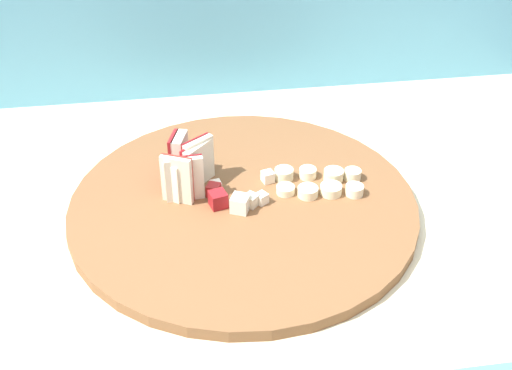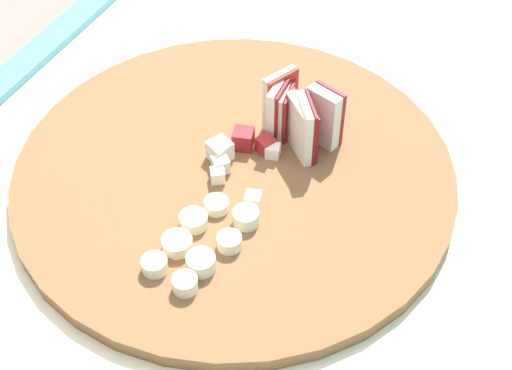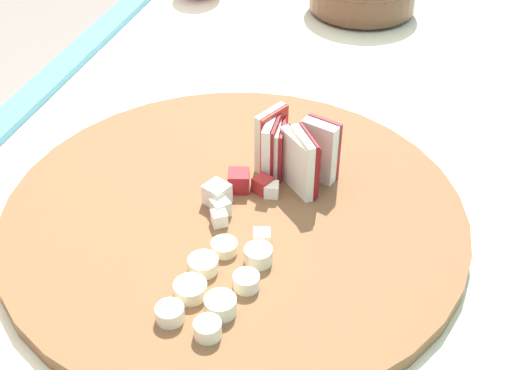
% 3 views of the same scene
% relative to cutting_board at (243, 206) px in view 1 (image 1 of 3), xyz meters
% --- Properties ---
extents(tile_backsplash, '(2.40, 0.04, 1.46)m').
position_rel_cutting_board_xyz_m(tile_backsplash, '(-0.14, 0.36, -0.17)').
color(tile_backsplash, '#5BA3C1').
rests_on(tile_backsplash, ground).
extents(cutting_board, '(0.45, 0.45, 0.02)m').
position_rel_cutting_board_xyz_m(cutting_board, '(0.00, 0.00, 0.00)').
color(cutting_board, brown).
rests_on(cutting_board, tiled_countertop).
extents(apple_wedge_fan, '(0.07, 0.09, 0.07)m').
position_rel_cutting_board_xyz_m(apple_wedge_fan, '(-0.07, 0.04, 0.04)').
color(apple_wedge_fan, '#B22D23').
rests_on(apple_wedge_fan, cutting_board).
extents(apple_dice_pile, '(0.10, 0.08, 0.02)m').
position_rel_cutting_board_xyz_m(apple_dice_pile, '(-0.01, 0.00, 0.02)').
color(apple_dice_pile, beige).
rests_on(apple_dice_pile, cutting_board).
extents(banana_slice_rows, '(0.12, 0.08, 0.02)m').
position_rel_cutting_board_xyz_m(banana_slice_rows, '(0.11, 0.02, 0.01)').
color(banana_slice_rows, beige).
rests_on(banana_slice_rows, cutting_board).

